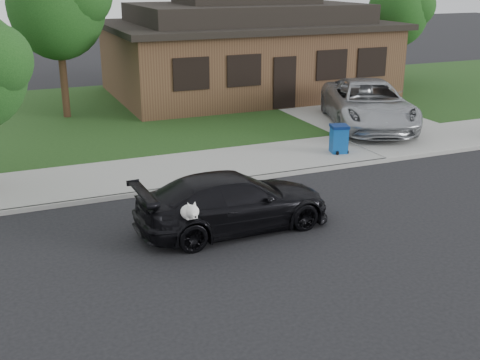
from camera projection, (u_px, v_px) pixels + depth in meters
name	position (u px, v px, depth m)	size (l,w,h in m)	color
ground	(342.00, 222.00, 13.98)	(120.00, 120.00, 0.00)	black
sidewalk	(255.00, 161.00, 18.32)	(60.00, 3.00, 0.12)	gray
curb	(276.00, 175.00, 17.01)	(60.00, 0.12, 0.12)	gray
lawn	(177.00, 109.00, 25.29)	(60.00, 13.00, 0.13)	#193814
driveway	(338.00, 111.00, 24.86)	(4.50, 13.00, 0.14)	gray
sedan	(233.00, 202.00, 13.40)	(4.51, 2.26, 1.29)	black
minivan	(368.00, 104.00, 21.91)	(2.73, 5.91, 1.64)	#A1A4A8
recycling_bin	(339.00, 139.00, 18.82)	(0.65, 0.65, 0.88)	#0D4490
house	(246.00, 49.00, 27.82)	(12.60, 8.60, 4.65)	#422B1C
tree_0	(61.00, 2.00, 22.16)	(3.78, 3.60, 6.34)	#332114
tree_1	(402.00, 11.00, 29.75)	(3.15, 3.00, 5.25)	#332114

